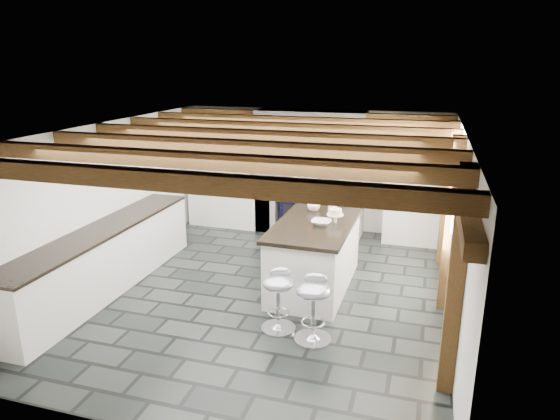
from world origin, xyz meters
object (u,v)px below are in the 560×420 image
(range_cooker, at_px, (309,209))
(kitchen_island, at_px, (315,254))
(bar_stool_far, at_px, (278,293))
(bar_stool_near, at_px, (313,301))

(range_cooker, xyz_separation_m, kitchen_island, (0.64, -2.32, 0.04))
(bar_stool_far, bearing_deg, kitchen_island, 59.64)
(kitchen_island, bearing_deg, range_cooker, 106.37)
(bar_stool_near, bearing_deg, bar_stool_far, 156.43)
(bar_stool_near, bearing_deg, kitchen_island, 93.60)
(bar_stool_near, height_order, bar_stool_far, bar_stool_near)
(range_cooker, distance_m, kitchen_island, 2.41)
(kitchen_island, height_order, bar_stool_far, kitchen_island)
(kitchen_island, xyz_separation_m, bar_stool_near, (0.31, -1.44, 0.00))
(range_cooker, height_order, kitchen_island, kitchen_island)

